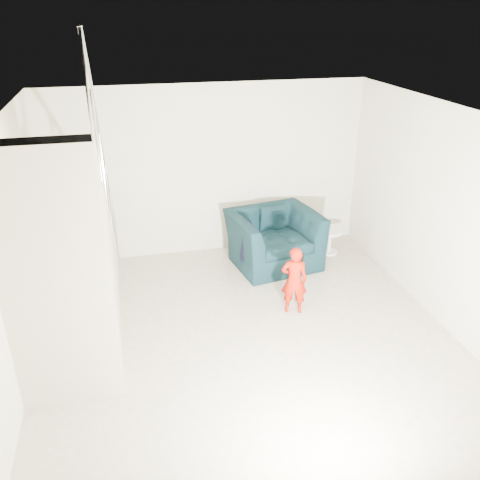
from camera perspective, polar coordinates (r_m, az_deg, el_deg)
name	(u,v)px	position (r m, az deg, el deg)	size (l,w,h in m)	color
floor	(251,346)	(6.24, 1.20, -11.83)	(5.50, 5.50, 0.00)	gray
ceiling	(253,121)	(5.10, 1.48, 13.24)	(5.50, 5.50, 0.00)	silver
back_wall	(208,171)	(8.05, -3.60, 7.69)	(5.00, 5.00, 0.00)	#BDB79A
front_wall	(363,434)	(3.41, 13.69, -20.37)	(5.00, 5.00, 0.00)	#BDB79A
left_wall	(7,270)	(5.53, -24.69, -3.08)	(5.50, 5.50, 0.00)	#BDB79A
right_wall	(455,224)	(6.57, 22.95, 1.62)	(5.50, 5.50, 0.00)	#BDB79A
armchair	(274,239)	(7.90, 3.86, 0.11)	(1.29, 1.13, 0.84)	black
toddler	(294,280)	(6.67, 6.10, -4.51)	(0.34, 0.23, 0.94)	#8F0F04
side_table	(330,237)	(8.41, 10.05, 0.29)	(0.41, 0.41, 0.41)	white
staircase	(70,274)	(6.11, -18.60, -3.63)	(1.02, 3.03, 3.62)	#ADA089
cushion	(273,219)	(8.03, 3.68, 2.41)	(0.41, 0.12, 0.39)	black
throw	(240,238)	(7.65, 0.04, 0.18)	(0.05, 0.50, 0.56)	black
phone	(303,257)	(6.49, 7.04, -1.94)	(0.02, 0.05, 0.10)	black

